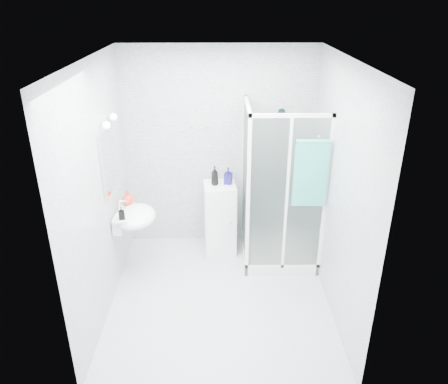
{
  "coord_description": "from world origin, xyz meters",
  "views": [
    {
      "loc": [
        0.01,
        -3.96,
        3.14
      ],
      "look_at": [
        0.05,
        0.35,
        1.15
      ],
      "focal_mm": 35.0,
      "sensor_mm": 36.0,
      "label": 1
    }
  ],
  "objects_px": {
    "storage_cabinet": "(220,218)",
    "soap_dispenser_orange": "(128,198)",
    "soap_dispenser_black": "(121,213)",
    "wall_basin": "(133,217)",
    "shower_enclosure": "(273,229)",
    "shampoo_bottle_b": "(228,176)",
    "shampoo_bottle_a": "(215,176)",
    "hand_towel": "(311,172)"
  },
  "relations": [
    {
      "from": "soap_dispenser_orange",
      "to": "soap_dispenser_black",
      "type": "distance_m",
      "value": 0.35
    },
    {
      "from": "shower_enclosure",
      "to": "storage_cabinet",
      "type": "height_order",
      "value": "shower_enclosure"
    },
    {
      "from": "soap_dispenser_black",
      "to": "hand_towel",
      "type": "bearing_deg",
      "value": 2.46
    },
    {
      "from": "shower_enclosure",
      "to": "shampoo_bottle_b",
      "type": "bearing_deg",
      "value": 154.36
    },
    {
      "from": "storage_cabinet",
      "to": "wall_basin",
      "type": "bearing_deg",
      "value": -156.07
    },
    {
      "from": "hand_towel",
      "to": "shampoo_bottle_b",
      "type": "distance_m",
      "value": 1.15
    },
    {
      "from": "soap_dispenser_black",
      "to": "shampoo_bottle_b",
      "type": "bearing_deg",
      "value": 32.68
    },
    {
      "from": "hand_towel",
      "to": "shampoo_bottle_b",
      "type": "height_order",
      "value": "hand_towel"
    },
    {
      "from": "hand_towel",
      "to": "shampoo_bottle_b",
      "type": "bearing_deg",
      "value": 142.45
    },
    {
      "from": "shampoo_bottle_b",
      "to": "wall_basin",
      "type": "bearing_deg",
      "value": -151.89
    },
    {
      "from": "shower_enclosure",
      "to": "shampoo_bottle_b",
      "type": "relative_size",
      "value": 9.48
    },
    {
      "from": "shower_enclosure",
      "to": "soap_dispenser_black",
      "type": "height_order",
      "value": "shower_enclosure"
    },
    {
      "from": "wall_basin",
      "to": "soap_dispenser_black",
      "type": "xyz_separation_m",
      "value": [
        -0.09,
        -0.17,
        0.14
      ]
    },
    {
      "from": "wall_basin",
      "to": "storage_cabinet",
      "type": "distance_m",
      "value": 1.18
    },
    {
      "from": "wall_basin",
      "to": "hand_towel",
      "type": "xyz_separation_m",
      "value": [
        1.97,
        -0.09,
        0.58
      ]
    },
    {
      "from": "wall_basin",
      "to": "soap_dispenser_orange",
      "type": "xyz_separation_m",
      "value": [
        -0.08,
        0.18,
        0.16
      ]
    },
    {
      "from": "wall_basin",
      "to": "shampoo_bottle_a",
      "type": "distance_m",
      "value": 1.11
    },
    {
      "from": "soap_dispenser_orange",
      "to": "wall_basin",
      "type": "bearing_deg",
      "value": -64.76
    },
    {
      "from": "wall_basin",
      "to": "soap_dispenser_orange",
      "type": "relative_size",
      "value": 3.13
    },
    {
      "from": "hand_towel",
      "to": "shampoo_bottle_b",
      "type": "xyz_separation_m",
      "value": [
        -0.87,
        0.67,
        -0.32
      ]
    },
    {
      "from": "wall_basin",
      "to": "shampoo_bottle_b",
      "type": "height_order",
      "value": "shampoo_bottle_b"
    },
    {
      "from": "hand_towel",
      "to": "soap_dispenser_black",
      "type": "distance_m",
      "value": 2.1
    },
    {
      "from": "wall_basin",
      "to": "soap_dispenser_orange",
      "type": "height_order",
      "value": "soap_dispenser_orange"
    },
    {
      "from": "storage_cabinet",
      "to": "shampoo_bottle_b",
      "type": "height_order",
      "value": "shampoo_bottle_b"
    },
    {
      "from": "shampoo_bottle_a",
      "to": "shampoo_bottle_b",
      "type": "xyz_separation_m",
      "value": [
        0.17,
        0.03,
        -0.02
      ]
    },
    {
      "from": "storage_cabinet",
      "to": "soap_dispenser_orange",
      "type": "bearing_deg",
      "value": -166.0
    },
    {
      "from": "shampoo_bottle_a",
      "to": "soap_dispenser_black",
      "type": "height_order",
      "value": "shampoo_bottle_a"
    },
    {
      "from": "wall_basin",
      "to": "soap_dispenser_black",
      "type": "distance_m",
      "value": 0.24
    },
    {
      "from": "storage_cabinet",
      "to": "shampoo_bottle_b",
      "type": "distance_m",
      "value": 0.59
    },
    {
      "from": "shower_enclosure",
      "to": "storage_cabinet",
      "type": "xyz_separation_m",
      "value": [
        -0.67,
        0.23,
        0.03
      ]
    },
    {
      "from": "shower_enclosure",
      "to": "shampoo_bottle_a",
      "type": "height_order",
      "value": "shower_enclosure"
    },
    {
      "from": "shampoo_bottle_b",
      "to": "soap_dispenser_black",
      "type": "relative_size",
      "value": 1.46
    },
    {
      "from": "shower_enclosure",
      "to": "soap_dispenser_orange",
      "type": "bearing_deg",
      "value": -175.45
    },
    {
      "from": "hand_towel",
      "to": "soap_dispenser_orange",
      "type": "height_order",
      "value": "hand_towel"
    },
    {
      "from": "shampoo_bottle_b",
      "to": "shampoo_bottle_a",
      "type": "bearing_deg",
      "value": -169.37
    },
    {
      "from": "storage_cabinet",
      "to": "soap_dispenser_orange",
      "type": "relative_size",
      "value": 5.3
    },
    {
      "from": "shower_enclosure",
      "to": "hand_towel",
      "type": "xyz_separation_m",
      "value": [
        0.31,
        -0.4,
        0.93
      ]
    },
    {
      "from": "soap_dispenser_black",
      "to": "wall_basin",
      "type": "bearing_deg",
      "value": 63.41
    },
    {
      "from": "soap_dispenser_orange",
      "to": "shampoo_bottle_a",
      "type": "bearing_deg",
      "value": 20.38
    },
    {
      "from": "shampoo_bottle_b",
      "to": "shower_enclosure",
      "type": "bearing_deg",
      "value": -25.64
    },
    {
      "from": "wall_basin",
      "to": "hand_towel",
      "type": "height_order",
      "value": "hand_towel"
    },
    {
      "from": "hand_towel",
      "to": "shampoo_bottle_a",
      "type": "xyz_separation_m",
      "value": [
        -1.04,
        0.64,
        -0.31
      ]
    }
  ]
}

